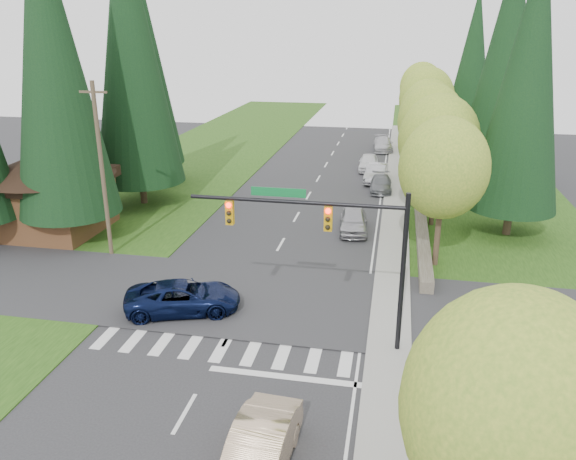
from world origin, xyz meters
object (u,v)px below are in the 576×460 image
(sedan_champagne, at_px, (258,452))
(parked_car_e, at_px, (383,144))
(parked_car_a, at_px, (353,221))
(parked_car_c, at_px, (376,173))
(suv_navy, at_px, (183,297))
(parked_car_d, at_px, (369,162))
(parked_car_b, at_px, (381,184))

(sedan_champagne, distance_m, parked_car_e, 48.69)
(parked_car_a, distance_m, parked_car_c, 13.17)
(suv_navy, relative_size, parked_car_a, 1.21)
(sedan_champagne, distance_m, parked_car_c, 35.15)
(parked_car_d, xyz_separation_m, parked_car_e, (1.03, 9.44, -0.04))
(parked_car_a, bearing_deg, suv_navy, -123.51)
(parked_car_d, bearing_deg, parked_car_a, -91.23)
(sedan_champagne, relative_size, parked_car_c, 1.02)
(parked_car_c, xyz_separation_m, parked_car_d, (-0.88, 4.11, -0.02))
(sedan_champagne, bearing_deg, parked_car_b, 88.96)
(sedan_champagne, distance_m, suv_navy, 11.03)
(parked_car_c, height_order, parked_car_e, parked_car_c)
(parked_car_a, bearing_deg, parked_car_e, 82.96)
(parked_car_d, bearing_deg, parked_car_c, -79.20)
(sedan_champagne, relative_size, parked_car_b, 1.12)
(parked_car_a, distance_m, parked_car_d, 17.26)
(parked_car_e, bearing_deg, parked_car_b, -93.47)
(suv_navy, distance_m, parked_car_c, 26.95)
(sedan_champagne, height_order, parked_car_e, sedan_champagne)
(parked_car_b, height_order, parked_car_c, parked_car_c)
(sedan_champagne, bearing_deg, parked_car_c, 90.17)
(suv_navy, bearing_deg, parked_car_a, -47.07)
(sedan_champagne, relative_size, parked_car_d, 1.09)
(suv_navy, height_order, parked_car_b, suv_navy)
(sedan_champagne, bearing_deg, parked_car_e, 90.84)
(parked_car_c, distance_m, parked_car_e, 13.55)
(parked_car_a, relative_size, parked_car_e, 0.90)
(parked_car_a, distance_m, parked_car_e, 26.71)
(sedan_champagne, distance_m, parked_car_d, 39.23)
(parked_car_d, relative_size, parked_car_e, 0.90)
(suv_navy, height_order, parked_car_c, parked_car_c)
(suv_navy, distance_m, parked_car_d, 30.70)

